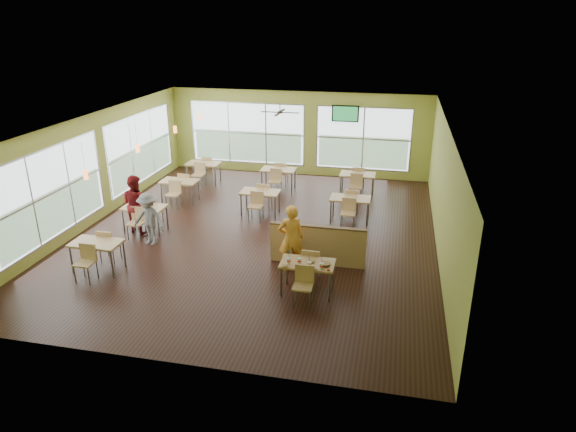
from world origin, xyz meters
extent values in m
plane|color=black|center=(0.00, 0.00, 0.00)|extent=(12.00, 12.00, 0.00)
plane|color=white|center=(0.00, 0.00, 3.20)|extent=(12.00, 12.00, 0.00)
cube|color=#ADB94B|center=(0.00, 6.00, 1.60)|extent=(10.00, 0.04, 3.20)
cube|color=#ADB94B|center=(0.00, -6.00, 1.60)|extent=(10.00, 0.04, 3.20)
cube|color=#ADB94B|center=(-5.00, 0.00, 1.60)|extent=(0.04, 12.00, 3.20)
cube|color=#ADB94B|center=(5.00, 0.00, 1.60)|extent=(0.04, 12.00, 3.20)
cube|color=white|center=(-4.98, -2.00, 1.53)|extent=(0.02, 4.50, 2.35)
cube|color=white|center=(-4.98, 3.00, 1.53)|extent=(0.02, 4.50, 2.35)
cube|color=white|center=(-2.00, 5.98, 1.53)|extent=(4.50, 0.02, 2.35)
cube|color=white|center=(2.50, 5.98, 1.53)|extent=(3.50, 0.02, 2.35)
cube|color=#B7BABC|center=(-4.97, 0.50, 0.35)|extent=(0.04, 9.40, 0.05)
cube|color=#B7BABC|center=(0.25, 5.97, 0.35)|extent=(8.00, 0.04, 0.05)
cube|color=tan|center=(2.00, -3.00, 0.73)|extent=(1.20, 0.70, 0.04)
cube|color=brown|center=(2.00, -3.00, 0.70)|extent=(1.22, 0.71, 0.01)
cylinder|color=slate|center=(1.46, -3.29, 0.35)|extent=(0.05, 0.05, 0.71)
cylinder|color=slate|center=(2.54, -3.29, 0.35)|extent=(0.05, 0.05, 0.71)
cylinder|color=slate|center=(1.46, -2.71, 0.35)|extent=(0.05, 0.05, 0.71)
cylinder|color=slate|center=(2.54, -2.71, 0.35)|extent=(0.05, 0.05, 0.71)
cube|color=tan|center=(2.00, -2.45, 0.45)|extent=(0.42, 0.42, 0.04)
cube|color=tan|center=(2.00, -2.26, 0.67)|extent=(0.42, 0.04, 0.40)
cube|color=tan|center=(2.00, -3.55, 0.45)|extent=(0.42, 0.42, 0.04)
cube|color=tan|center=(2.00, -3.74, 0.67)|extent=(0.42, 0.04, 0.40)
cube|color=tan|center=(2.00, -1.55, 0.50)|extent=(2.40, 0.12, 1.00)
cube|color=brown|center=(2.00, -1.55, 1.02)|extent=(2.40, 0.14, 0.04)
cube|color=tan|center=(-3.20, -3.00, 0.73)|extent=(1.20, 0.70, 0.04)
cube|color=brown|center=(-3.20, -3.00, 0.70)|extent=(1.22, 0.71, 0.01)
cylinder|color=slate|center=(-3.74, -3.29, 0.35)|extent=(0.05, 0.05, 0.71)
cylinder|color=slate|center=(-2.66, -3.29, 0.35)|extent=(0.05, 0.05, 0.71)
cylinder|color=slate|center=(-3.74, -2.71, 0.35)|extent=(0.05, 0.05, 0.71)
cylinder|color=slate|center=(-2.66, -2.71, 0.35)|extent=(0.05, 0.05, 0.71)
cube|color=tan|center=(-3.20, -2.45, 0.45)|extent=(0.42, 0.42, 0.04)
cube|color=tan|center=(-3.20, -2.26, 0.67)|extent=(0.42, 0.04, 0.40)
cube|color=tan|center=(-3.20, -3.55, 0.45)|extent=(0.42, 0.42, 0.04)
cube|color=tan|center=(-3.20, -3.74, 0.67)|extent=(0.42, 0.04, 0.40)
cube|color=tan|center=(-3.20, -0.50, 0.73)|extent=(1.20, 0.70, 0.04)
cube|color=brown|center=(-3.20, -0.50, 0.70)|extent=(1.22, 0.71, 0.01)
cylinder|color=slate|center=(-3.74, -0.79, 0.35)|extent=(0.05, 0.05, 0.71)
cylinder|color=slate|center=(-2.66, -0.79, 0.35)|extent=(0.05, 0.05, 0.71)
cylinder|color=slate|center=(-3.74, -0.21, 0.35)|extent=(0.05, 0.05, 0.71)
cylinder|color=slate|center=(-2.66, -0.21, 0.35)|extent=(0.05, 0.05, 0.71)
cube|color=tan|center=(-3.20, 0.05, 0.45)|extent=(0.42, 0.42, 0.04)
cube|color=tan|center=(-3.20, 0.24, 0.67)|extent=(0.42, 0.04, 0.40)
cube|color=tan|center=(-3.20, -1.05, 0.45)|extent=(0.42, 0.42, 0.04)
cube|color=tan|center=(-3.20, -1.24, 0.67)|extent=(0.42, 0.04, 0.40)
cube|color=tan|center=(-3.20, 2.00, 0.73)|extent=(1.20, 0.70, 0.04)
cube|color=brown|center=(-3.20, 2.00, 0.70)|extent=(1.22, 0.71, 0.01)
cylinder|color=slate|center=(-3.74, 1.71, 0.35)|extent=(0.05, 0.05, 0.71)
cylinder|color=slate|center=(-2.66, 1.71, 0.35)|extent=(0.05, 0.05, 0.71)
cylinder|color=slate|center=(-3.74, 2.29, 0.35)|extent=(0.05, 0.05, 0.71)
cylinder|color=slate|center=(-2.66, 2.29, 0.35)|extent=(0.05, 0.05, 0.71)
cube|color=tan|center=(-3.20, 2.55, 0.45)|extent=(0.42, 0.42, 0.04)
cube|color=tan|center=(-3.20, 2.74, 0.67)|extent=(0.42, 0.04, 0.40)
cube|color=tan|center=(-3.20, 1.45, 0.45)|extent=(0.42, 0.42, 0.04)
cube|color=tan|center=(-3.20, 1.26, 0.67)|extent=(0.42, 0.04, 0.40)
cube|color=tan|center=(-3.20, 4.20, 0.73)|extent=(1.20, 0.70, 0.04)
cube|color=brown|center=(-3.20, 4.20, 0.70)|extent=(1.22, 0.71, 0.01)
cylinder|color=slate|center=(-3.74, 3.91, 0.35)|extent=(0.05, 0.05, 0.71)
cylinder|color=slate|center=(-2.66, 3.91, 0.35)|extent=(0.05, 0.05, 0.71)
cylinder|color=slate|center=(-3.74, 4.49, 0.35)|extent=(0.05, 0.05, 0.71)
cylinder|color=slate|center=(-2.66, 4.49, 0.35)|extent=(0.05, 0.05, 0.71)
cube|color=tan|center=(-3.20, 4.75, 0.45)|extent=(0.42, 0.42, 0.04)
cube|color=tan|center=(-3.20, 4.94, 0.67)|extent=(0.42, 0.04, 0.40)
cube|color=tan|center=(-3.20, 3.65, 0.45)|extent=(0.42, 0.42, 0.04)
cube|color=tan|center=(-3.20, 3.46, 0.67)|extent=(0.42, 0.04, 0.40)
cube|color=tan|center=(-0.30, 1.50, 0.73)|extent=(1.20, 0.70, 0.04)
cube|color=brown|center=(-0.30, 1.50, 0.70)|extent=(1.22, 0.71, 0.01)
cylinder|color=slate|center=(-0.84, 1.21, 0.35)|extent=(0.05, 0.05, 0.71)
cylinder|color=slate|center=(0.24, 1.21, 0.35)|extent=(0.05, 0.05, 0.71)
cylinder|color=slate|center=(-0.84, 1.79, 0.35)|extent=(0.05, 0.05, 0.71)
cylinder|color=slate|center=(0.24, 1.79, 0.35)|extent=(0.05, 0.05, 0.71)
cube|color=tan|center=(-0.30, 2.05, 0.45)|extent=(0.42, 0.42, 0.04)
cube|color=tan|center=(-0.30, 2.24, 0.67)|extent=(0.42, 0.04, 0.40)
cube|color=tan|center=(-0.30, 0.95, 0.45)|extent=(0.42, 0.42, 0.04)
cube|color=tan|center=(-0.30, 0.76, 0.67)|extent=(0.42, 0.04, 0.40)
cube|color=tan|center=(-0.30, 4.00, 0.73)|extent=(1.20, 0.70, 0.04)
cube|color=brown|center=(-0.30, 4.00, 0.70)|extent=(1.22, 0.71, 0.01)
cylinder|color=slate|center=(-0.84, 3.71, 0.35)|extent=(0.05, 0.05, 0.71)
cylinder|color=slate|center=(0.24, 3.71, 0.35)|extent=(0.05, 0.05, 0.71)
cylinder|color=slate|center=(-0.84, 4.29, 0.35)|extent=(0.05, 0.05, 0.71)
cylinder|color=slate|center=(0.24, 4.29, 0.35)|extent=(0.05, 0.05, 0.71)
cube|color=tan|center=(-0.30, 4.55, 0.45)|extent=(0.42, 0.42, 0.04)
cube|color=tan|center=(-0.30, 4.74, 0.67)|extent=(0.42, 0.04, 0.40)
cube|color=tan|center=(-0.30, 3.45, 0.45)|extent=(0.42, 0.42, 0.04)
cube|color=tan|center=(-0.30, 3.26, 0.67)|extent=(0.42, 0.04, 0.40)
cube|color=tan|center=(2.50, 1.50, 0.73)|extent=(1.20, 0.70, 0.04)
cube|color=brown|center=(2.50, 1.50, 0.70)|extent=(1.22, 0.71, 0.01)
cylinder|color=slate|center=(1.96, 1.21, 0.35)|extent=(0.05, 0.05, 0.71)
cylinder|color=slate|center=(3.04, 1.21, 0.35)|extent=(0.05, 0.05, 0.71)
cylinder|color=slate|center=(1.96, 1.79, 0.35)|extent=(0.05, 0.05, 0.71)
cylinder|color=slate|center=(3.04, 1.79, 0.35)|extent=(0.05, 0.05, 0.71)
cube|color=tan|center=(2.50, 2.05, 0.45)|extent=(0.42, 0.42, 0.04)
cube|color=tan|center=(2.50, 2.24, 0.67)|extent=(0.42, 0.04, 0.40)
cube|color=tan|center=(2.50, 0.95, 0.45)|extent=(0.42, 0.42, 0.04)
cube|color=tan|center=(2.50, 0.76, 0.67)|extent=(0.42, 0.04, 0.40)
cube|color=tan|center=(2.50, 4.00, 0.73)|extent=(1.20, 0.70, 0.04)
cube|color=brown|center=(2.50, 4.00, 0.70)|extent=(1.22, 0.71, 0.01)
cylinder|color=slate|center=(1.96, 3.71, 0.35)|extent=(0.05, 0.05, 0.71)
cylinder|color=slate|center=(3.04, 3.71, 0.35)|extent=(0.05, 0.05, 0.71)
cylinder|color=slate|center=(1.96, 4.29, 0.35)|extent=(0.05, 0.05, 0.71)
cylinder|color=slate|center=(3.04, 4.29, 0.35)|extent=(0.05, 0.05, 0.71)
cube|color=tan|center=(2.50, 4.55, 0.45)|extent=(0.42, 0.42, 0.04)
cube|color=tan|center=(2.50, 4.74, 0.67)|extent=(0.42, 0.04, 0.40)
cube|color=tan|center=(2.50, 3.45, 0.45)|extent=(0.42, 0.42, 0.04)
cube|color=tan|center=(2.50, 3.26, 0.67)|extent=(0.42, 0.04, 0.40)
cylinder|color=#2D2119|center=(-3.20, -3.00, 2.85)|extent=(0.01, 0.01, 0.70)
cylinder|color=orange|center=(-3.20, -3.00, 2.45)|extent=(0.11, 0.11, 0.22)
cylinder|color=#2D2119|center=(-3.20, -0.50, 2.85)|extent=(0.01, 0.01, 0.70)
cylinder|color=orange|center=(-3.20, -0.50, 2.45)|extent=(0.11, 0.11, 0.22)
cylinder|color=#2D2119|center=(-3.20, 2.00, 2.85)|extent=(0.01, 0.01, 0.70)
cylinder|color=orange|center=(-3.20, 2.00, 2.45)|extent=(0.11, 0.11, 0.22)
cylinder|color=#2D2119|center=(-3.20, 4.20, 2.85)|extent=(0.01, 0.01, 0.70)
cylinder|color=orange|center=(-3.20, 4.20, 2.45)|extent=(0.11, 0.11, 0.22)
cylinder|color=#2D2119|center=(0.00, 3.00, 3.08)|extent=(0.03, 0.03, 0.24)
cylinder|color=#2D2119|center=(0.00, 3.00, 2.94)|extent=(0.16, 0.16, 0.06)
cube|color=#2D2119|center=(0.35, 3.00, 2.94)|extent=(0.55, 0.10, 0.01)
cube|color=#2D2119|center=(0.00, 3.35, 2.94)|extent=(0.10, 0.55, 0.01)
cube|color=#2D2119|center=(-0.35, 3.00, 2.94)|extent=(0.55, 0.10, 0.01)
cube|color=#2D2119|center=(0.00, 2.65, 2.94)|extent=(0.10, 0.55, 0.01)
cube|color=black|center=(1.80, 5.90, 2.45)|extent=(1.00, 0.06, 0.60)
cube|color=#218540|center=(1.80, 5.87, 2.45)|extent=(0.90, 0.01, 0.52)
imported|color=orange|center=(1.41, -2.02, 0.85)|extent=(0.73, 0.60, 1.70)
imported|color=maroon|center=(-3.40, -0.59, 0.85)|extent=(1.00, 0.90, 1.69)
imported|color=slate|center=(-2.66, -1.31, 0.73)|extent=(1.04, 0.73, 1.46)
cone|color=white|center=(1.60, -3.13, 0.81)|extent=(0.10, 0.10, 0.13)
cylinder|color=red|center=(1.60, -3.13, 0.82)|extent=(0.09, 0.09, 0.04)
cylinder|color=white|center=(1.60, -3.13, 0.88)|extent=(0.10, 0.10, 0.01)
cylinder|color=#207DD9|center=(1.60, -3.13, 1.00)|extent=(0.03, 0.06, 0.23)
cone|color=white|center=(1.83, -3.09, 0.81)|extent=(0.10, 0.10, 0.13)
cylinder|color=red|center=(1.83, -3.09, 0.82)|extent=(0.09, 0.09, 0.04)
cylinder|color=white|center=(1.83, -3.09, 0.88)|extent=(0.10, 0.10, 0.01)
cylinder|color=#FFE005|center=(1.83, -3.09, 1.00)|extent=(0.02, 0.06, 0.23)
cone|color=white|center=(2.07, -3.23, 0.82)|extent=(0.10, 0.10, 0.13)
cylinder|color=red|center=(2.07, -3.23, 0.82)|extent=(0.09, 0.09, 0.04)
cylinder|color=white|center=(2.07, -3.23, 0.89)|extent=(0.10, 0.10, 0.01)
cylinder|color=red|center=(2.07, -3.23, 1.00)|extent=(0.01, 0.06, 0.24)
cone|color=white|center=(2.35, -3.23, 0.82)|extent=(0.10, 0.10, 0.13)
cylinder|color=red|center=(2.35, -3.23, 0.82)|extent=(0.09, 0.09, 0.04)
cylinder|color=white|center=(2.35, -3.23, 0.89)|extent=(0.10, 0.10, 0.01)
cylinder|color=red|center=(2.35, -3.23, 1.00)|extent=(0.02, 0.06, 0.24)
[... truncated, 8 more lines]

